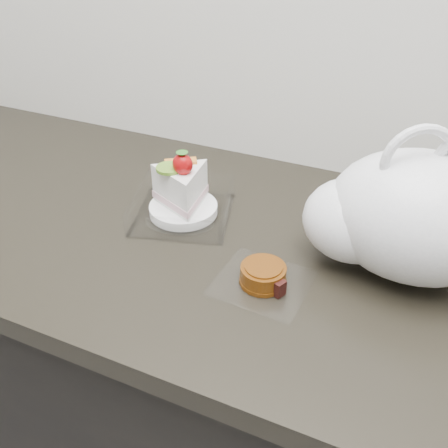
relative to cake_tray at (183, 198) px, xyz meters
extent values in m
cube|color=black|center=(0.20, -0.02, -0.51)|extent=(2.00, 0.60, 0.86)
cube|color=black|center=(0.20, -0.02, -0.06)|extent=(2.04, 0.64, 0.04)
cube|color=white|center=(0.00, 0.00, -0.03)|extent=(0.21, 0.21, 0.00)
cylinder|color=white|center=(0.00, 0.00, -0.02)|extent=(0.13, 0.13, 0.02)
ellipsoid|color=#B80C0D|center=(0.01, -0.01, 0.08)|extent=(0.04, 0.03, 0.04)
cone|color=#2D7223|center=(0.01, -0.01, 0.09)|extent=(0.02, 0.02, 0.01)
cylinder|color=#76A32F|center=(-0.02, -0.01, 0.06)|extent=(0.05, 0.05, 0.01)
cube|color=orange|center=(-0.01, 0.02, 0.06)|extent=(0.06, 0.05, 0.01)
cube|color=white|center=(0.20, -0.12, -0.04)|extent=(0.15, 0.14, 0.00)
cylinder|color=#6B380C|center=(0.20, -0.12, -0.02)|extent=(0.08, 0.08, 0.03)
cylinder|color=#6B380C|center=(0.20, -0.12, -0.03)|extent=(0.08, 0.08, 0.01)
cylinder|color=#6B380C|center=(0.20, -0.12, 0.00)|extent=(0.06, 0.06, 0.00)
cube|color=black|center=(0.23, -0.14, -0.02)|extent=(0.02, 0.02, 0.03)
ellipsoid|color=white|center=(0.40, 0.00, 0.06)|extent=(0.33, 0.29, 0.20)
ellipsoid|color=white|center=(0.31, -0.01, 0.04)|extent=(0.20, 0.19, 0.13)
torus|color=white|center=(0.38, 0.00, 0.16)|extent=(0.10, 0.07, 0.11)
camera|label=1|loc=(0.39, -0.68, 0.48)|focal=40.00mm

